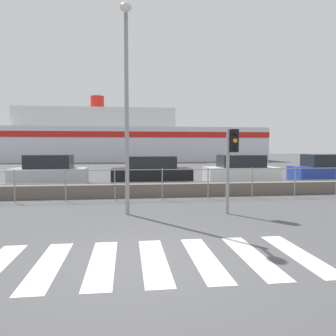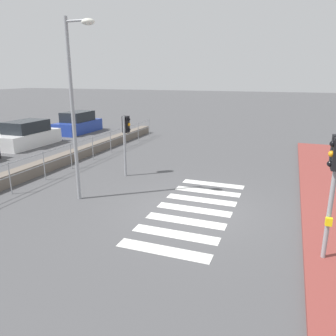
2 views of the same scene
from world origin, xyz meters
TOP-DOWN VIEW (x-y plane):
  - ground_plane at (0.00, 0.00)m, footprint 160.00×160.00m
  - crosswalk at (0.03, 0.00)m, footprint 5.85×2.40m
  - seawall at (0.00, 7.43)m, footprint 25.57×0.55m
  - harbor_fence at (0.00, 6.56)m, footprint 23.05×0.04m
  - traffic_light_far at (2.65, 3.73)m, footprint 0.34×0.32m
  - streetlamp at (-0.43, 3.81)m, footprint 0.32×1.05m
  - ferry_boat at (-0.87, 39.65)m, footprint 36.11×8.77m
  - parked_car_silver at (-4.48, 12.13)m, footprint 3.82×1.78m
  - parked_car_black at (0.89, 12.13)m, footprint 4.31×1.83m
  - parked_car_white at (5.95, 12.13)m, footprint 4.01×1.83m
  - parked_car_blue at (11.09, 12.13)m, footprint 3.97×1.71m

SIDE VIEW (x-z plane):
  - ground_plane at x=0.00m, z-range 0.00..0.00m
  - crosswalk at x=0.03m, z-range 0.00..0.01m
  - seawall at x=0.00m, z-range 0.00..0.51m
  - parked_car_black at x=0.89m, z-range -0.11..1.37m
  - parked_car_white at x=5.95m, z-range -0.11..1.41m
  - parked_car_blue at x=11.09m, z-range -0.11..1.43m
  - parked_car_silver at x=-4.48m, z-range -0.12..1.45m
  - harbor_fence at x=0.00m, z-range 0.19..1.38m
  - traffic_light_far at x=2.65m, z-range 0.59..3.11m
  - ferry_boat at x=-0.87m, z-range -1.43..7.31m
  - streetlamp at x=-0.43m, z-range 0.71..6.55m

